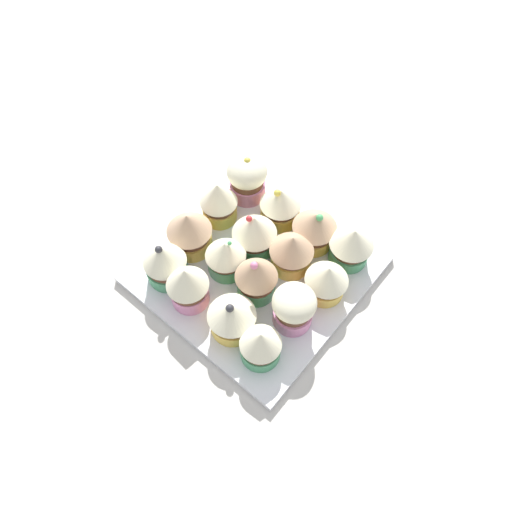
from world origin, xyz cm
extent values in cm
cube|color=beige|center=(0.00, 0.00, -1.50)|extent=(180.00, 180.00, 3.00)
cube|color=silver|center=(0.00, 0.00, 0.60)|extent=(29.39, 29.39, 1.20)
cylinder|color=#4C9E6B|center=(-8.77, -9.25, 2.45)|extent=(5.95, 5.95, 2.50)
cylinder|color=brown|center=(-8.77, -9.25, 4.43)|extent=(5.47, 5.47, 1.45)
cone|color=#F4EDC6|center=(-8.77, -9.25, 6.85)|extent=(6.13, 6.13, 3.40)
sphere|color=#333338|center=(-8.95, -9.51, 8.39)|extent=(1.04, 1.04, 1.04)
cylinder|color=pink|center=(-3.67, -9.93, 2.58)|extent=(5.32, 5.32, 2.76)
cylinder|color=brown|center=(-3.67, -9.93, 4.71)|extent=(5.03, 5.03, 1.51)
cone|color=#F4EDC6|center=(-3.67, -9.93, 7.32)|extent=(5.85, 5.85, 3.70)
cylinder|color=#EFC651|center=(3.68, -9.32, 2.41)|extent=(6.06, 6.06, 2.42)
cylinder|color=brown|center=(3.68, -9.32, 4.25)|extent=(5.56, 5.56, 1.27)
cone|color=#F4EDC6|center=(3.68, -9.32, 6.31)|extent=(6.53, 6.53, 2.85)
sphere|color=#333338|center=(3.73, -9.59, 7.58)|extent=(1.09, 1.09, 1.09)
cylinder|color=#4C9E6B|center=(9.05, -9.89, 2.39)|extent=(5.32, 5.32, 2.37)
cylinder|color=brown|center=(9.05, -9.89, 4.16)|extent=(4.91, 4.91, 1.18)
cone|color=#F4EDC6|center=(9.05, -9.89, 6.29)|extent=(5.49, 5.49, 3.09)
cylinder|color=#EFC651|center=(-9.71, -3.37, 2.46)|extent=(6.18, 6.18, 2.52)
cylinder|color=brown|center=(-9.71, -3.37, 4.50)|extent=(5.51, 5.51, 1.56)
cone|color=tan|center=(-9.71, -3.37, 7.04)|extent=(6.62, 6.62, 3.51)
cylinder|color=#4C9E6B|center=(-3.10, -2.95, 2.47)|extent=(5.43, 5.43, 2.53)
cylinder|color=brown|center=(-3.10, -2.95, 4.29)|extent=(5.09, 5.09, 1.11)
cone|color=#F4EDC6|center=(-3.10, -2.95, 6.30)|extent=(5.85, 5.85, 2.92)
sphere|color=#4CB266|center=(-2.71, -2.35, 7.67)|extent=(0.63, 0.63, 0.63)
cylinder|color=#4C9E6B|center=(2.60, -3.03, 2.51)|extent=(5.39, 5.39, 2.63)
cylinder|color=brown|center=(2.60, -3.03, 4.62)|extent=(5.17, 5.17, 1.59)
cone|color=tan|center=(2.60, -3.03, 7.41)|extent=(5.94, 5.94, 3.98)
sphere|color=pink|center=(2.70, -3.61, 9.24)|extent=(1.05, 1.05, 1.05)
cylinder|color=pink|center=(9.23, -3.28, 2.55)|extent=(5.39, 5.39, 2.71)
cylinder|color=brown|center=(9.23, -3.28, 4.66)|extent=(4.76, 4.76, 1.51)
ellipsoid|color=#F4EDC6|center=(9.23, -3.28, 6.54)|extent=(5.91, 5.91, 3.75)
cylinder|color=#EFC651|center=(-10.11, 3.33, 2.49)|extent=(5.29, 5.29, 2.57)
cylinder|color=brown|center=(-10.11, 3.33, 4.39)|extent=(4.83, 4.83, 1.23)
cone|color=#F4EDC6|center=(-10.11, 3.33, 6.95)|extent=(5.73, 5.73, 3.89)
cylinder|color=#4C9E6B|center=(-2.42, 2.53, 2.35)|extent=(5.89, 5.89, 2.30)
cylinder|color=brown|center=(-2.42, 2.53, 4.19)|extent=(5.57, 5.57, 1.37)
cone|color=#F4EDC6|center=(-2.42, 2.53, 6.72)|extent=(6.58, 6.58, 3.68)
sphere|color=red|center=(-2.98, 2.05, 8.42)|extent=(0.91, 0.91, 0.91)
cylinder|color=#EFC651|center=(3.59, 3.55, 2.42)|extent=(5.83, 5.83, 2.44)
cylinder|color=brown|center=(3.59, 3.55, 4.31)|extent=(5.14, 5.14, 1.35)
cone|color=tan|center=(3.59, 3.55, 6.60)|extent=(6.37, 6.37, 3.22)
cylinder|color=#EFC651|center=(10.00, 3.13, 2.32)|extent=(5.52, 5.52, 2.24)
cylinder|color=brown|center=(10.00, 3.13, 4.00)|extent=(5.07, 5.07, 1.12)
cone|color=#F4EDC6|center=(10.00, 3.13, 6.12)|extent=(6.08, 6.08, 3.10)
cylinder|color=pink|center=(-9.80, 9.55, 2.59)|extent=(5.72, 5.72, 2.78)
cylinder|color=brown|center=(-9.80, 9.55, 4.56)|extent=(5.11, 5.11, 1.17)
ellipsoid|color=#F4EDC6|center=(-9.80, 9.55, 6.45)|extent=(6.21, 6.21, 4.36)
sphere|color=#EAD64C|center=(-10.06, 9.94, 8.47)|extent=(1.08, 1.08, 1.08)
cylinder|color=#EFC651|center=(-2.82, 9.09, 2.50)|extent=(6.01, 6.01, 2.60)
cylinder|color=brown|center=(-2.82, 9.09, 4.34)|extent=(5.37, 5.37, 1.08)
cone|color=#F4EDC6|center=(-2.82, 9.09, 6.38)|extent=(6.27, 6.27, 3.00)
sphere|color=#EAD64C|center=(-3.14, 8.56, 7.72)|extent=(1.07, 1.07, 1.07)
cylinder|color=#EFC651|center=(3.68, 8.88, 2.41)|extent=(5.98, 5.98, 2.42)
cylinder|color=brown|center=(3.68, 8.88, 4.32)|extent=(5.64, 5.64, 1.42)
cone|color=tan|center=(3.68, 8.88, 6.55)|extent=(6.57, 6.57, 3.04)
sphere|color=#4CB266|center=(4.24, 8.80, 7.92)|extent=(1.05, 1.05, 1.05)
cylinder|color=#4C9E6B|center=(9.43, 9.90, 2.33)|extent=(5.71, 5.71, 2.26)
cylinder|color=brown|center=(9.43, 9.90, 4.24)|extent=(5.08, 5.08, 1.57)
cone|color=#F4EDC6|center=(9.43, 9.90, 6.64)|extent=(6.40, 6.40, 3.24)
camera|label=1|loc=(23.26, -27.72, 63.62)|focal=34.43mm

